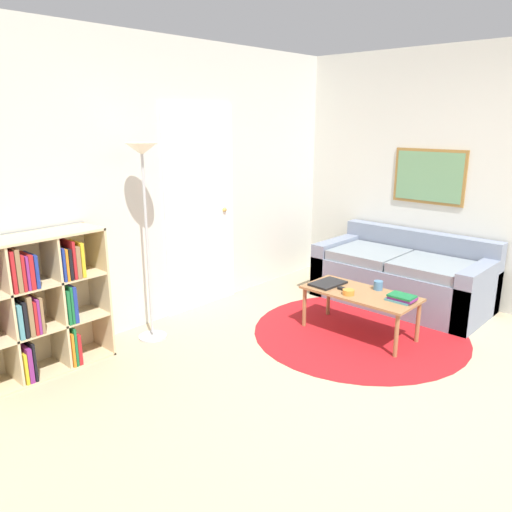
# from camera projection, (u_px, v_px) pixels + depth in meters

# --- Properties ---
(ground_plane) EXTENTS (14.00, 14.00, 0.00)m
(ground_plane) POSITION_uv_depth(u_px,v_px,m) (439.00, 418.00, 3.25)
(ground_plane) COLOR tan
(wall_back) EXTENTS (7.45, 0.11, 2.60)m
(wall_back) POSITION_uv_depth(u_px,v_px,m) (172.00, 184.00, 4.70)
(wall_back) COLOR silver
(wall_back) RESTS_ON ground_plane
(wall_right) EXTENTS (0.08, 5.70, 2.60)m
(wall_right) POSITION_uv_depth(u_px,v_px,m) (416.00, 175.00, 5.38)
(wall_right) COLOR silver
(wall_right) RESTS_ON ground_plane
(rug) EXTENTS (1.92, 1.92, 0.01)m
(rug) POSITION_uv_depth(u_px,v_px,m) (359.00, 332.00, 4.55)
(rug) COLOR #B2191E
(rug) RESTS_ON ground_plane
(bookshelf) EXTENTS (1.13, 0.34, 1.07)m
(bookshelf) POSITION_uv_depth(u_px,v_px,m) (22.00, 308.00, 3.64)
(bookshelf) COLOR beige
(bookshelf) RESTS_ON ground_plane
(floor_lamp) EXTENTS (0.27, 0.27, 1.70)m
(floor_lamp) POSITION_uv_depth(u_px,v_px,m) (143.00, 180.00, 4.08)
(floor_lamp) COLOR #B7B7BC
(floor_lamp) RESTS_ON ground_plane
(couch) EXTENTS (0.87, 1.72, 0.73)m
(couch) POSITION_uv_depth(u_px,v_px,m) (404.00, 277.00, 5.25)
(couch) COLOR gray
(couch) RESTS_ON ground_plane
(coffee_table) EXTENTS (0.47, 1.01, 0.40)m
(coffee_table) POSITION_uv_depth(u_px,v_px,m) (360.00, 297.00, 4.44)
(coffee_table) COLOR #996B42
(coffee_table) RESTS_ON ground_plane
(laptop) EXTENTS (0.34, 0.24, 0.02)m
(laptop) POSITION_uv_depth(u_px,v_px,m) (328.00, 283.00, 4.63)
(laptop) COLOR black
(laptop) RESTS_ON coffee_table
(bowl) EXTENTS (0.10, 0.10, 0.05)m
(bowl) POSITION_uv_depth(u_px,v_px,m) (348.00, 292.00, 4.36)
(bowl) COLOR orange
(bowl) RESTS_ON coffee_table
(book_stack_on_table) EXTENTS (0.16, 0.23, 0.06)m
(book_stack_on_table) POSITION_uv_depth(u_px,v_px,m) (402.00, 298.00, 4.20)
(book_stack_on_table) COLOR teal
(book_stack_on_table) RESTS_ON coffee_table
(cup) EXTENTS (0.08, 0.08, 0.08)m
(cup) POSITION_uv_depth(u_px,v_px,m) (378.00, 285.00, 4.48)
(cup) COLOR teal
(cup) RESTS_ON coffee_table
(remote) EXTENTS (0.06, 0.15, 0.02)m
(remote) POSITION_uv_depth(u_px,v_px,m) (345.00, 290.00, 4.46)
(remote) COLOR black
(remote) RESTS_ON coffee_table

